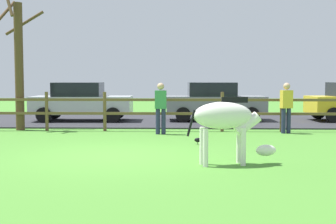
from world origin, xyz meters
name	(u,v)px	position (x,y,z in m)	size (l,w,h in m)	color
ground_plane	(116,156)	(0.00, 0.00, 0.00)	(60.00, 60.00, 0.00)	#47842D
parking_asphalt	(147,119)	(0.00, 9.30, 0.03)	(28.00, 7.40, 0.05)	#2D2D33
paddock_fence	(134,109)	(-0.09, 5.00, 0.75)	(21.92, 0.11, 1.33)	brown
bare_tree	(19,61)	(-4.08, 5.22, 2.37)	(1.39, 1.30, 5.13)	#513A23
zebra	(227,120)	(2.47, -1.07, 0.93)	(1.92, 0.72, 1.41)	white
crow_on_grass	(198,140)	(1.98, 1.89, 0.13)	(0.22, 0.10, 0.20)	black
parked_car_silver	(81,101)	(-2.58, 8.19, 0.84)	(4.05, 1.97, 1.56)	#B7BABF
parked_car_grey	(214,101)	(2.85, 8.50, 0.84)	(4.07, 2.01, 1.56)	slate
visitor_left_of_tree	(286,105)	(4.91, 4.52, 0.91)	(0.41, 0.31, 1.64)	#232847
visitor_right_of_tree	(161,106)	(0.85, 4.14, 0.91)	(0.36, 0.23, 1.64)	#232847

